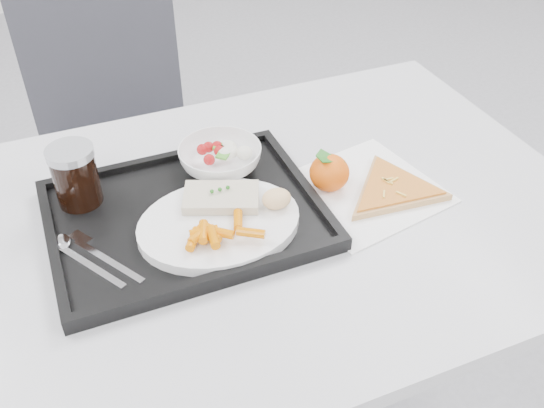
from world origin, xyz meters
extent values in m
cube|color=#BBBBBD|center=(0.00, 0.30, 0.73)|extent=(1.20, 0.80, 0.03)
cylinder|color=#47474C|center=(0.54, 0.64, 0.36)|extent=(0.04, 0.04, 0.72)
cube|color=#36363E|center=(-0.11, 0.94, 0.45)|extent=(0.50, 0.50, 0.04)
cube|color=#36363E|center=(-0.11, 1.13, 0.70)|extent=(0.42, 0.12, 0.46)
cylinder|color=#47474C|center=(-0.29, 0.76, 0.21)|extent=(0.03, 0.03, 0.43)
cylinder|color=#47474C|center=(0.07, 0.76, 0.21)|extent=(0.03, 0.03, 0.43)
cylinder|color=#47474C|center=(-0.29, 1.12, 0.21)|extent=(0.03, 0.03, 0.43)
cylinder|color=#47474C|center=(0.07, 1.12, 0.21)|extent=(0.03, 0.03, 0.43)
cube|color=black|center=(-0.10, 0.33, 0.76)|extent=(0.45, 0.35, 0.01)
cube|color=black|center=(-0.10, 0.49, 0.77)|extent=(0.45, 0.02, 0.01)
cube|color=black|center=(-0.10, 0.16, 0.77)|extent=(0.45, 0.02, 0.01)
cube|color=black|center=(0.12, 0.33, 0.77)|extent=(0.02, 0.32, 0.01)
cube|color=black|center=(-0.32, 0.33, 0.77)|extent=(0.02, 0.32, 0.01)
cylinder|color=white|center=(-0.06, 0.27, 0.77)|extent=(0.27, 0.27, 0.02)
cube|color=beige|center=(-0.04, 0.31, 0.79)|extent=(0.14, 0.12, 0.02)
sphere|color=#236B1C|center=(-0.05, 0.32, 0.81)|extent=(0.01, 0.01, 0.01)
sphere|color=#236B1C|center=(-0.04, 0.32, 0.81)|extent=(0.01, 0.01, 0.01)
sphere|color=#236B1C|center=(-0.03, 0.32, 0.81)|extent=(0.01, 0.01, 0.01)
ellipsoid|color=beige|center=(0.04, 0.27, 0.80)|extent=(0.06, 0.05, 0.03)
imported|color=white|center=(0.00, 0.43, 0.79)|extent=(0.15, 0.15, 0.05)
cylinder|color=black|center=(-0.26, 0.43, 0.81)|extent=(0.08, 0.08, 0.10)
cylinder|color=#A5A8AD|center=(-0.26, 0.43, 0.87)|extent=(0.08, 0.08, 0.01)
cube|color=silver|center=(-0.27, 0.26, 0.77)|extent=(0.09, 0.13, 0.00)
ellipsoid|color=silver|center=(-0.30, 0.33, 0.77)|extent=(0.04, 0.05, 0.01)
cube|color=silver|center=(-0.24, 0.26, 0.77)|extent=(0.09, 0.13, 0.00)
cube|color=silver|center=(-0.27, 0.33, 0.77)|extent=(0.04, 0.04, 0.00)
cube|color=white|center=(0.22, 0.28, 0.75)|extent=(0.29, 0.28, 0.00)
ellipsoid|color=orange|center=(0.16, 0.31, 0.79)|extent=(0.09, 0.09, 0.07)
cube|color=#236B1C|center=(0.16, 0.31, 0.81)|extent=(0.05, 0.05, 0.02)
cube|color=#236B1C|center=(0.16, 0.31, 0.81)|extent=(0.05, 0.03, 0.02)
cylinder|color=tan|center=(0.26, 0.25, 0.76)|extent=(0.30, 0.30, 0.01)
cylinder|color=#BA3D11|center=(0.26, 0.25, 0.77)|extent=(0.27, 0.27, 0.00)
cube|color=#EABC47|center=(0.26, 0.27, 0.77)|extent=(0.01, 0.02, 0.00)
cube|color=#EABC47|center=(0.23, 0.24, 0.77)|extent=(0.01, 0.02, 0.00)
cube|color=#EABC47|center=(0.27, 0.27, 0.77)|extent=(0.02, 0.01, 0.00)
cube|color=#EABC47|center=(0.26, 0.27, 0.77)|extent=(0.02, 0.01, 0.00)
cube|color=#EABC47|center=(0.26, 0.23, 0.77)|extent=(0.01, 0.02, 0.00)
cube|color=#EABC47|center=(0.26, 0.27, 0.77)|extent=(0.01, 0.02, 0.00)
cylinder|color=#D96C01|center=(-0.11, 0.23, 0.79)|extent=(0.04, 0.05, 0.01)
cylinder|color=#D96C01|center=(-0.07, 0.22, 0.80)|extent=(0.04, 0.04, 0.01)
cylinder|color=#D96C01|center=(-0.09, 0.23, 0.80)|extent=(0.03, 0.05, 0.01)
cylinder|color=#D96C01|center=(-0.10, 0.23, 0.80)|extent=(0.03, 0.05, 0.01)
cylinder|color=#D96C01|center=(-0.09, 0.23, 0.79)|extent=(0.04, 0.04, 0.01)
cylinder|color=#D96C01|center=(-0.03, 0.25, 0.79)|extent=(0.03, 0.05, 0.01)
cylinder|color=#D96C01|center=(-0.10, 0.23, 0.80)|extent=(0.05, 0.04, 0.01)
cylinder|color=#D96C01|center=(-0.09, 0.24, 0.80)|extent=(0.05, 0.02, 0.01)
cylinder|color=#D96C01|center=(-0.09, 0.21, 0.80)|extent=(0.02, 0.05, 0.01)
cylinder|color=#D96C01|center=(-0.03, 0.20, 0.80)|extent=(0.05, 0.04, 0.01)
sphere|color=#A21213|center=(-0.02, 0.45, 0.80)|extent=(0.02, 0.02, 0.02)
sphere|color=#A21213|center=(-0.03, 0.45, 0.80)|extent=(0.02, 0.02, 0.02)
sphere|color=#A21213|center=(-0.03, 0.41, 0.80)|extent=(0.02, 0.02, 0.02)
sphere|color=#A21213|center=(0.00, 0.45, 0.80)|extent=(0.02, 0.02, 0.02)
sphere|color=#A21213|center=(0.00, 0.43, 0.80)|extent=(0.02, 0.02, 0.02)
ellipsoid|color=silver|center=(0.01, 0.42, 0.80)|extent=(0.03, 0.03, 0.02)
ellipsoid|color=silver|center=(0.04, 0.41, 0.80)|extent=(0.03, 0.03, 0.02)
ellipsoid|color=silver|center=(0.02, 0.44, 0.80)|extent=(0.03, 0.03, 0.02)
ellipsoid|color=silver|center=(0.02, 0.43, 0.80)|extent=(0.03, 0.03, 0.02)
cube|color=#479229|center=(0.00, 0.43, 0.80)|extent=(0.02, 0.02, 0.00)
cube|color=#479229|center=(0.00, 0.41, 0.80)|extent=(0.03, 0.03, 0.00)
cube|color=#479229|center=(0.00, 0.44, 0.80)|extent=(0.03, 0.03, 0.00)
camera|label=1|loc=(-0.27, -0.46, 1.42)|focal=40.00mm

